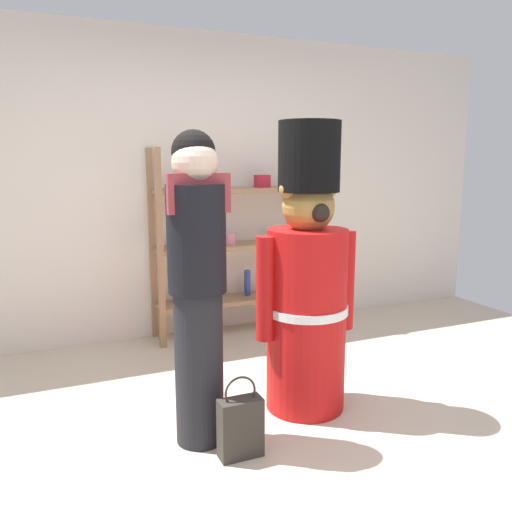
{
  "coord_description": "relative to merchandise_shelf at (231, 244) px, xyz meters",
  "views": [
    {
      "loc": [
        -1.15,
        -2.25,
        1.53
      ],
      "look_at": [
        -0.03,
        0.38,
        1.0
      ],
      "focal_mm": 36.48,
      "sensor_mm": 36.0,
      "label": 1
    }
  ],
  "objects": [
    {
      "name": "person_shopper",
      "position": [
        -0.81,
        -1.67,
        0.11
      ],
      "size": [
        0.32,
        0.31,
        1.68
      ],
      "color": "black",
      "rests_on": "ground_plane"
    },
    {
      "name": "merchandise_shelf",
      "position": [
        0.0,
        0.0,
        0.0
      ],
      "size": [
        1.38,
        0.35,
        1.63
      ],
      "color": "#93704C",
      "rests_on": "ground_plane"
    },
    {
      "name": "teddy_bear_guard",
      "position": [
        -0.08,
        -1.54,
        -0.03
      ],
      "size": [
        0.66,
        0.5,
        1.75
      ],
      "color": "red",
      "rests_on": "ground_plane"
    },
    {
      "name": "back_wall",
      "position": [
        -0.42,
        0.22,
        0.5
      ],
      "size": [
        6.4,
        0.12,
        2.6
      ],
      "primitive_type": "cube",
      "color": "silver",
      "rests_on": "ground_plane"
    },
    {
      "name": "shopping_bag",
      "position": [
        -0.66,
        -1.91,
        -0.63
      ],
      "size": [
        0.23,
        0.11,
        0.44
      ],
      "color": "#332D28",
      "rests_on": "ground_plane"
    },
    {
      "name": "ground_plane",
      "position": [
        -0.42,
        -1.98,
        -0.8
      ],
      "size": [
        6.4,
        6.4,
        0.0
      ],
      "primitive_type": "plane",
      "color": "beige"
    }
  ]
}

